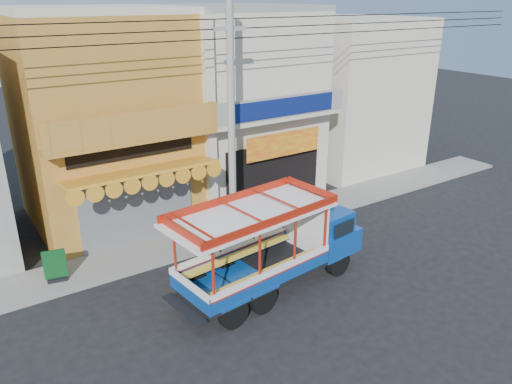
{
  "coord_description": "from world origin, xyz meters",
  "views": [
    {
      "loc": [
        -9.54,
        -11.15,
        8.6
      ],
      "look_at": [
        -0.52,
        2.5,
        2.13
      ],
      "focal_mm": 35.0,
      "sensor_mm": 36.0,
      "label": 1
    }
  ],
  "objects_px": {
    "songthaew_truck": "(282,241)",
    "potted_plant_a": "(285,200)",
    "utility_pole": "(235,108)",
    "potted_plant_b": "(305,197)",
    "green_sign": "(55,268)"
  },
  "relations": [
    {
      "from": "songthaew_truck",
      "to": "potted_plant_b",
      "type": "bearing_deg",
      "value": 44.03
    },
    {
      "from": "potted_plant_a",
      "to": "potted_plant_b",
      "type": "distance_m",
      "value": 0.87
    },
    {
      "from": "songthaew_truck",
      "to": "utility_pole",
      "type": "bearing_deg",
      "value": 83.86
    },
    {
      "from": "utility_pole",
      "to": "potted_plant_b",
      "type": "height_order",
      "value": "utility_pole"
    },
    {
      "from": "songthaew_truck",
      "to": "potted_plant_a",
      "type": "bearing_deg",
      "value": 52.3
    },
    {
      "from": "songthaew_truck",
      "to": "green_sign",
      "type": "relative_size",
      "value": 6.23
    },
    {
      "from": "potted_plant_a",
      "to": "potted_plant_b",
      "type": "relative_size",
      "value": 1.0
    },
    {
      "from": "green_sign",
      "to": "potted_plant_b",
      "type": "height_order",
      "value": "potted_plant_b"
    },
    {
      "from": "songthaew_truck",
      "to": "potted_plant_a",
      "type": "distance_m",
      "value": 5.41
    },
    {
      "from": "potted_plant_b",
      "to": "potted_plant_a",
      "type": "bearing_deg",
      "value": 31.7
    },
    {
      "from": "songthaew_truck",
      "to": "potted_plant_b",
      "type": "relative_size",
      "value": 6.17
    },
    {
      "from": "utility_pole",
      "to": "potted_plant_b",
      "type": "xyz_separation_m",
      "value": [
        3.75,
        0.64,
        -4.37
      ]
    },
    {
      "from": "utility_pole",
      "to": "songthaew_truck",
      "type": "xyz_separation_m",
      "value": [
        -0.36,
        -3.33,
        -3.57
      ]
    },
    {
      "from": "utility_pole",
      "to": "potted_plant_a",
      "type": "relative_size",
      "value": 25.76
    },
    {
      "from": "songthaew_truck",
      "to": "green_sign",
      "type": "height_order",
      "value": "songthaew_truck"
    }
  ]
}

